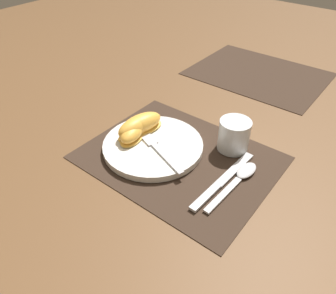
% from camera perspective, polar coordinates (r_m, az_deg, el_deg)
% --- Properties ---
extents(ground_plane, '(3.00, 3.00, 0.00)m').
position_cam_1_polar(ground_plane, '(0.78, 1.92, -1.90)').
color(ground_plane, brown).
extents(placemat, '(0.44, 0.34, 0.00)m').
position_cam_1_polar(placemat, '(0.78, 1.93, -1.79)').
color(placemat, '#38281E').
rests_on(placemat, ground_plane).
extents(placemat_far, '(0.44, 0.34, 0.00)m').
position_cam_1_polar(placemat_far, '(1.21, 15.42, 12.24)').
color(placemat_far, '#38281E').
rests_on(placemat_far, ground_plane).
extents(plate, '(0.24, 0.24, 0.02)m').
position_cam_1_polar(plate, '(0.80, -2.62, 0.23)').
color(plate, white).
rests_on(plate, placemat).
extents(juice_glass, '(0.08, 0.08, 0.08)m').
position_cam_1_polar(juice_glass, '(0.80, 11.38, 1.80)').
color(juice_glass, silver).
rests_on(juice_glass, placemat).
extents(knife, '(0.03, 0.23, 0.01)m').
position_cam_1_polar(knife, '(0.72, 9.40, -5.88)').
color(knife, silver).
rests_on(knife, placemat).
extents(spoon, '(0.04, 0.19, 0.01)m').
position_cam_1_polar(spoon, '(0.74, 12.52, -5.05)').
color(spoon, silver).
rests_on(spoon, placemat).
extents(fork, '(0.19, 0.09, 0.00)m').
position_cam_1_polar(fork, '(0.78, -2.21, 0.15)').
color(fork, silver).
rests_on(fork, plate).
extents(citrus_wedge_0, '(0.08, 0.13, 0.05)m').
position_cam_1_polar(citrus_wedge_0, '(0.83, -4.68, 3.95)').
color(citrus_wedge_0, '#F7C656').
rests_on(citrus_wedge_0, plate).
extents(citrus_wedge_1, '(0.06, 0.10, 0.05)m').
position_cam_1_polar(citrus_wedge_1, '(0.82, -5.88, 3.24)').
color(citrus_wedge_1, '#F7C656').
rests_on(citrus_wedge_1, plate).
extents(citrus_wedge_2, '(0.08, 0.11, 0.04)m').
position_cam_1_polar(citrus_wedge_2, '(0.81, -6.17, 2.65)').
color(citrus_wedge_2, '#F7C656').
rests_on(citrus_wedge_2, plate).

